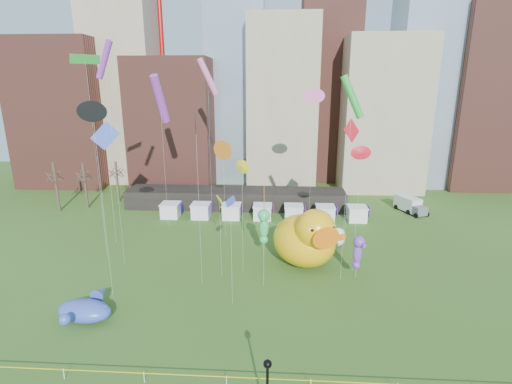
# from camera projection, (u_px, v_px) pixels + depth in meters

# --- Properties ---
(skyline) EXTENTS (101.00, 23.00, 68.00)m
(skyline) POSITION_uv_depth(u_px,v_px,m) (274.00, 82.00, 80.44)
(skyline) COLOR brown
(skyline) RESTS_ON ground
(pavilion) EXTENTS (38.00, 6.00, 3.20)m
(pavilion) POSITION_uv_depth(u_px,v_px,m) (236.00, 198.00, 67.79)
(pavilion) COLOR black
(pavilion) RESTS_ON ground
(vendor_tents) EXTENTS (33.24, 2.80, 2.40)m
(vendor_tents) POSITION_uv_depth(u_px,v_px,m) (263.00, 212.00, 61.86)
(vendor_tents) COLOR white
(vendor_tents) RESTS_ON ground
(bare_trees) EXTENTS (8.44, 6.44, 8.50)m
(bare_trees) POSITION_uv_depth(u_px,v_px,m) (86.00, 185.00, 67.26)
(bare_trees) COLOR #382B21
(bare_trees) RESTS_ON ground
(caution_tape) EXTENTS (50.00, 0.06, 0.90)m
(caution_tape) POSITION_uv_depth(u_px,v_px,m) (226.00, 378.00, 27.42)
(caution_tape) COLOR white
(caution_tape) RESTS_ON ground
(big_duck) EXTENTS (9.96, 10.95, 7.64)m
(big_duck) POSITION_uv_depth(u_px,v_px,m) (306.00, 238.00, 45.21)
(big_duck) COLOR #F5B10C
(big_duck) RESTS_ON ground
(small_duck) EXTENTS (3.70, 4.11, 2.87)m
(small_duck) POSITION_uv_depth(u_px,v_px,m) (335.00, 237.00, 51.25)
(small_duck) COLOR white
(small_duck) RESTS_ON ground
(seahorse_green) EXTENTS (1.55, 1.93, 6.50)m
(seahorse_green) POSITION_uv_depth(u_px,v_px,m) (264.00, 224.00, 46.62)
(seahorse_green) COLOR silver
(seahorse_green) RESTS_ON ground
(seahorse_purple) EXTENTS (1.73, 1.91, 5.01)m
(seahorse_purple) POSITION_uv_depth(u_px,v_px,m) (358.00, 250.00, 42.23)
(seahorse_purple) COLOR silver
(seahorse_purple) RESTS_ON ground
(whale_inflatable) EXTENTS (5.42, 6.63, 2.26)m
(whale_inflatable) POSITION_uv_depth(u_px,v_px,m) (86.00, 309.00, 35.22)
(whale_inflatable) COLOR #473DA7
(whale_inflatable) RESTS_ON ground
(box_truck) EXTENTS (4.29, 6.37, 2.55)m
(box_truck) POSITION_uv_depth(u_px,v_px,m) (410.00, 205.00, 65.22)
(box_truck) COLOR silver
(box_truck) RESTS_ON ground
(kite_0) EXTENTS (1.52, 0.41, 14.61)m
(kite_0) POSITION_uv_depth(u_px,v_px,m) (361.00, 153.00, 41.10)
(kite_0) COLOR silver
(kite_0) RESTS_ON ground
(kite_1) EXTENTS (3.15, 2.01, 24.62)m
(kite_1) POSITION_uv_depth(u_px,v_px,m) (208.00, 77.00, 54.60)
(kite_1) COLOR silver
(kite_1) RESTS_ON ground
(kite_2) EXTENTS (1.86, 0.24, 19.53)m
(kite_2) POSITION_uv_depth(u_px,v_px,m) (92.00, 112.00, 33.96)
(kite_2) COLOR silver
(kite_2) RESTS_ON ground
(kite_3) EXTENTS (2.58, 2.65, 24.12)m
(kite_3) POSITION_uv_depth(u_px,v_px,m) (85.00, 61.00, 42.72)
(kite_3) COLOR silver
(kite_3) RESTS_ON ground
(kite_4) EXTENTS (1.02, 2.00, 9.24)m
(kite_4) POSITION_uv_depth(u_px,v_px,m) (220.00, 201.00, 41.43)
(kite_4) COLOR silver
(kite_4) RESTS_ON ground
(kite_5) EXTENTS (0.80, 2.00, 10.89)m
(kite_5) POSITION_uv_depth(u_px,v_px,m) (231.00, 202.00, 35.23)
(kite_5) COLOR silver
(kite_5) RESTS_ON ground
(kite_6) EXTENTS (2.13, 2.11, 13.73)m
(kite_6) POSITION_uv_depth(u_px,v_px,m) (223.00, 150.00, 51.81)
(kite_6) COLOR silver
(kite_6) RESTS_ON ground
(kite_7) EXTENTS (1.79, 4.13, 22.36)m
(kite_7) POSITION_uv_depth(u_px,v_px,m) (160.00, 99.00, 53.81)
(kite_7) COLOR silver
(kite_7) RESTS_ON ground
(kite_8) EXTENTS (2.30, 2.02, 17.00)m
(kite_8) POSITION_uv_depth(u_px,v_px,m) (351.00, 132.00, 47.05)
(kite_8) COLOR silver
(kite_8) RESTS_ON ground
(kite_9) EXTENTS (2.06, 0.36, 20.45)m
(kite_9) POSITION_uv_depth(u_px,v_px,m) (314.00, 96.00, 52.88)
(kite_9) COLOR silver
(kite_9) RESTS_ON ground
(kite_10) EXTENTS (0.40, 2.04, 18.20)m
(kite_10) POSITION_uv_depth(u_px,v_px,m) (196.00, 130.00, 37.48)
(kite_10) COLOR silver
(kite_10) RESTS_ON ground
(kite_11) EXTENTS (2.58, 0.98, 21.89)m
(kite_11) POSITION_uv_depth(u_px,v_px,m) (352.00, 97.00, 37.52)
(kite_11) COLOR silver
(kite_11) RESTS_ON ground
(kite_12) EXTENTS (1.17, 1.13, 13.20)m
(kite_12) POSITION_uv_depth(u_px,v_px,m) (242.00, 167.00, 40.87)
(kite_12) COLOR silver
(kite_12) RESTS_ON ground
(kite_13) EXTENTS (3.44, 1.31, 16.48)m
(kite_13) POSITION_uv_depth(u_px,v_px,m) (105.00, 137.00, 48.78)
(kite_13) COLOR silver
(kite_13) RESTS_ON ground
(kite_14) EXTENTS (0.19, 2.86, 11.12)m
(kite_14) POSITION_uv_depth(u_px,v_px,m) (264.00, 201.00, 38.77)
(kite_14) COLOR silver
(kite_14) RESTS_ON ground
(kite_15) EXTENTS (2.43, 1.20, 25.38)m
(kite_15) POSITION_uv_depth(u_px,v_px,m) (104.00, 60.00, 39.76)
(kite_15) COLOR silver
(kite_15) RESTS_ON ground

